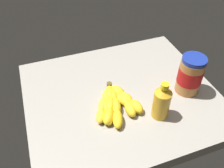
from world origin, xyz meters
TOP-DOWN VIEW (x-y plane):
  - ground_plane at (0.00, 0.00)cm, footprint 72.23×62.90cm
  - banana_bunch at (4.19, 5.21)cm, footprint 18.36×21.72cm
  - peanut_butter_jar at (-24.75, 6.72)cm, footprint 9.19×9.19cm
  - honey_bottle at (-8.74, 14.46)cm, footprint 5.86×5.86cm

SIDE VIEW (x-z plane):
  - ground_plane at x=0.00cm, z-range -4.97..0.00cm
  - banana_bunch at x=4.19cm, z-range -0.16..3.63cm
  - honey_bottle at x=-8.74cm, z-range -0.73..14.18cm
  - peanut_butter_jar at x=-24.75cm, z-range -0.05..15.44cm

